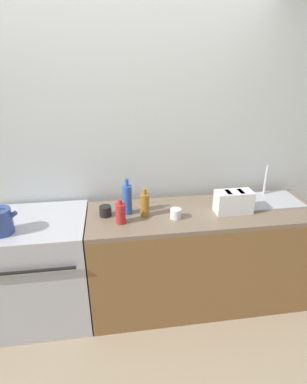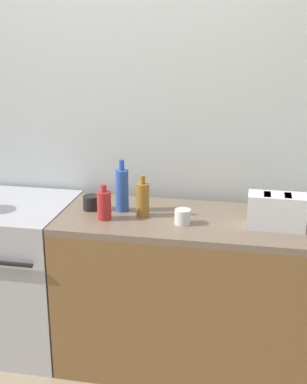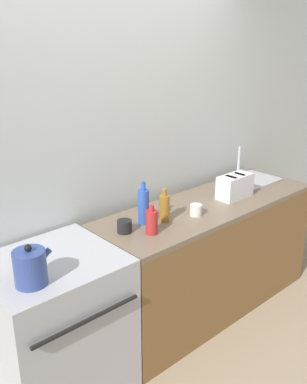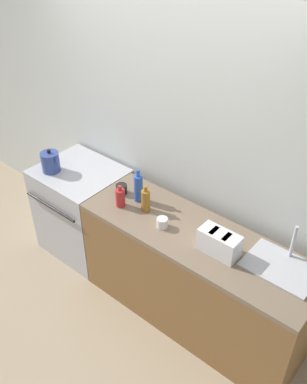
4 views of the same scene
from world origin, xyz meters
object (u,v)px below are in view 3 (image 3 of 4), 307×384
(bottle_amber, at_px, (164,208))
(cup_black, at_px, (124,226))
(kettle, at_px, (30,267))
(bottle_red, at_px, (152,222))
(toaster, at_px, (235,186))
(bottle_blue, at_px, (143,206))
(cup_white, at_px, (196,210))
(stove, at_px, (56,326))

(bottle_amber, xyz_separation_m, cup_black, (-0.31, 0.04, -0.06))
(kettle, bearing_deg, bottle_red, 1.86)
(bottle_amber, height_order, cup_black, bottle_amber)
(toaster, height_order, bottle_red, bottle_red)
(bottle_blue, relative_size, bottle_amber, 1.28)
(bottle_red, distance_m, cup_white, 0.42)
(toaster, bearing_deg, bottle_blue, 173.23)
(cup_black, bearing_deg, stove, -179.24)
(stove, distance_m, bottle_amber, 1.00)
(toaster, xyz_separation_m, cup_white, (-0.48, -0.04, -0.05))
(stove, relative_size, toaster, 3.07)
(bottle_blue, relative_size, cup_black, 3.11)
(kettle, xyz_separation_m, bottle_amber, (1.02, 0.11, 0.00))
(bottle_blue, distance_m, cup_white, 0.39)
(stove, height_order, bottle_red, bottle_red)
(kettle, relative_size, bottle_amber, 0.96)
(stove, xyz_separation_m, cup_black, (0.53, 0.01, 0.48))
(toaster, height_order, cup_white, toaster)
(kettle, distance_m, bottle_red, 0.83)
(kettle, distance_m, bottle_blue, 0.91)
(bottle_blue, distance_m, cup_black, 0.19)
(stove, distance_m, toaster, 1.64)
(kettle, distance_m, bottle_amber, 1.03)
(kettle, relative_size, bottle_blue, 0.75)
(bottle_red, height_order, cup_white, bottle_red)
(toaster, distance_m, bottle_red, 0.90)
(bottle_amber, distance_m, cup_white, 0.25)
(bottle_amber, relative_size, cup_black, 2.42)
(bottle_blue, xyz_separation_m, cup_black, (-0.18, -0.02, -0.08))
(toaster, height_order, cup_black, toaster)
(stove, distance_m, kettle, 0.58)
(kettle, relative_size, toaster, 0.75)
(bottle_blue, height_order, cup_black, bottle_blue)
(toaster, xyz_separation_m, cup_black, (-1.01, 0.08, -0.05))
(toaster, bearing_deg, cup_white, -175.45)
(bottle_red, bearing_deg, kettle, -178.14)
(bottle_blue, bearing_deg, bottle_red, -112.33)
(toaster, xyz_separation_m, bottle_amber, (-0.71, 0.04, 0.01))
(bottle_amber, xyz_separation_m, cup_white, (0.23, -0.08, -0.06))
(bottle_red, bearing_deg, bottle_amber, 24.57)
(toaster, bearing_deg, kettle, -177.48)
(bottle_red, bearing_deg, bottle_blue, 67.67)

